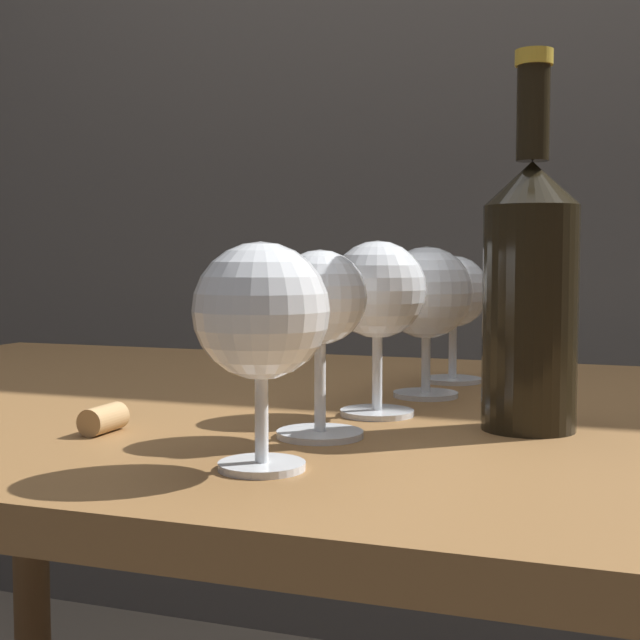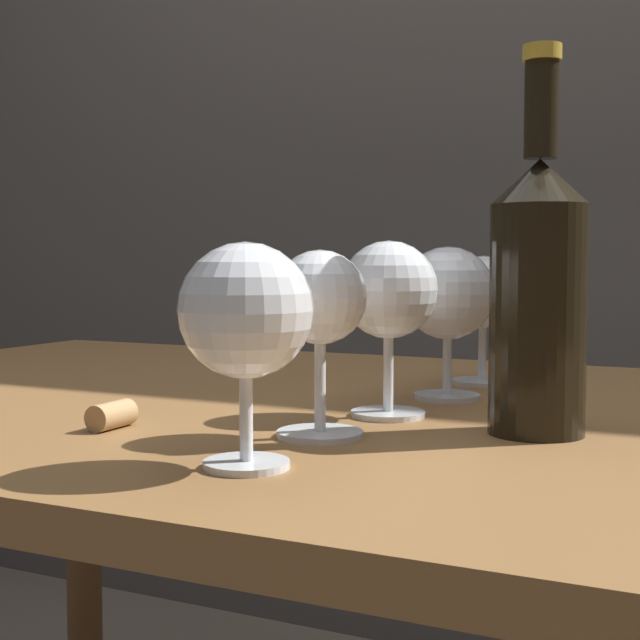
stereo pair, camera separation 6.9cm
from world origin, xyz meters
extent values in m
cube|color=#59544F|center=(0.00, 1.08, 1.30)|extent=(5.00, 0.08, 2.60)
cube|color=brown|center=(0.00, 0.00, 0.70)|extent=(1.59, 0.80, 0.03)
cylinder|color=brown|center=(-0.73, 0.34, 0.34)|extent=(0.06, 0.06, 0.69)
cylinder|color=white|center=(-0.07, -0.28, 0.72)|extent=(0.06, 0.06, 0.00)
cylinder|color=white|center=(-0.07, -0.28, 0.76)|extent=(0.01, 0.01, 0.07)
sphere|color=white|center=(-0.07, -0.28, 0.82)|extent=(0.09, 0.09, 0.09)
ellipsoid|color=pink|center=(-0.07, -0.28, 0.82)|extent=(0.08, 0.08, 0.04)
cylinder|color=white|center=(-0.07, -0.16, 0.72)|extent=(0.07, 0.07, 0.00)
cylinder|color=white|center=(-0.07, -0.16, 0.76)|extent=(0.01, 0.01, 0.08)
sphere|color=white|center=(-0.07, -0.16, 0.83)|extent=(0.07, 0.07, 0.07)
ellipsoid|color=maroon|center=(-0.07, -0.16, 0.82)|extent=(0.06, 0.06, 0.02)
cylinder|color=white|center=(-0.05, -0.06, 0.72)|extent=(0.07, 0.07, 0.00)
cylinder|color=white|center=(-0.05, -0.06, 0.76)|extent=(0.01, 0.01, 0.08)
sphere|color=white|center=(-0.05, -0.06, 0.83)|extent=(0.09, 0.09, 0.09)
cylinder|color=white|center=(-0.04, 0.06, 0.72)|extent=(0.06, 0.06, 0.00)
cylinder|color=white|center=(-0.04, 0.06, 0.76)|extent=(0.01, 0.01, 0.07)
sphere|color=white|center=(-0.04, 0.06, 0.82)|extent=(0.09, 0.09, 0.09)
ellipsoid|color=gold|center=(-0.04, 0.06, 0.82)|extent=(0.08, 0.08, 0.04)
cylinder|color=white|center=(-0.03, 0.18, 0.72)|extent=(0.06, 0.06, 0.00)
cylinder|color=white|center=(-0.03, 0.18, 0.76)|extent=(0.01, 0.01, 0.07)
sphere|color=white|center=(-0.03, 0.18, 0.82)|extent=(0.08, 0.08, 0.08)
ellipsoid|color=#470A16|center=(-0.03, 0.18, 0.82)|extent=(0.07, 0.07, 0.03)
cylinder|color=black|center=(0.08, -0.08, 0.81)|extent=(0.08, 0.08, 0.18)
cone|color=black|center=(0.08, -0.08, 0.92)|extent=(0.08, 0.08, 0.03)
cylinder|color=black|center=(0.08, -0.08, 0.97)|extent=(0.03, 0.03, 0.07)
cylinder|color=gold|center=(0.08, -0.08, 1.01)|extent=(0.03, 0.03, 0.01)
cylinder|color=tan|center=(-0.24, -0.21, 0.73)|extent=(0.02, 0.04, 0.02)
camera|label=1|loc=(0.16, -0.81, 0.86)|focal=50.57mm
camera|label=2|loc=(0.23, -0.79, 0.86)|focal=50.57mm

